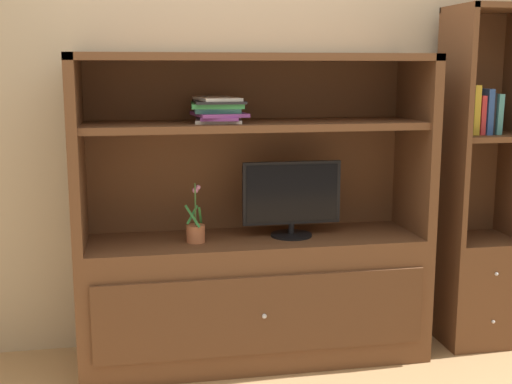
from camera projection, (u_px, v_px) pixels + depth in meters
The scene contains 7 objects.
painted_rear_wall at pixel (243, 92), 3.68m from camera, with size 6.00×0.10×2.80m, color tan.
media_console at pixel (254, 266), 3.51m from camera, with size 1.80×0.53×1.60m.
tv_monitor at pixel (292, 198), 3.47m from camera, with size 0.52×0.22×0.40m.
potted_plant at pixel (196, 231), 3.38m from camera, with size 0.10×0.11×0.30m.
magazine_stack at pixel (218, 109), 3.32m from camera, with size 0.28×0.36×0.12m.
bookshelf_tall at pixel (479, 234), 3.73m from camera, with size 0.43×0.40×1.86m.
upright_book_row at pixel (478, 112), 3.59m from camera, with size 0.21×0.16×0.26m.
Camera 1 is at (-0.61, -2.92, 1.53)m, focal length 46.80 mm.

